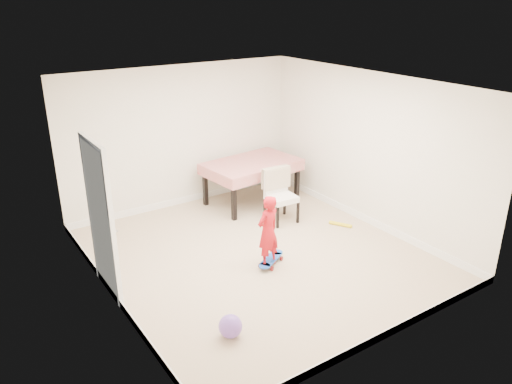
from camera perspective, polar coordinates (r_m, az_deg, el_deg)
ground at (r=7.74m, az=0.21°, el=-7.16°), size 5.00×5.00×0.00m
ceiling at (r=6.87m, az=0.24°, el=12.02°), size 4.50×5.00×0.04m
wall_back at (r=9.26m, az=-8.45°, el=6.23°), size 4.50×0.04×2.60m
wall_front at (r=5.49m, az=14.95°, el=-5.42°), size 4.50×0.04×2.60m
wall_left at (r=6.32m, az=-16.79°, el=-1.97°), size 0.04×5.00×2.60m
wall_right at (r=8.59m, az=12.69°, el=4.70°), size 0.04×5.00×2.60m
door at (r=6.69m, az=-17.27°, el=-3.25°), size 0.11×0.94×2.11m
baseboard_back at (r=9.67m, az=-8.08°, el=-0.85°), size 4.50×0.02×0.12m
baseboard_front at (r=6.14m, az=13.87°, el=-15.82°), size 4.50×0.02×0.12m
baseboard_left at (r=6.89m, az=-15.74°, el=-11.48°), size 0.02×5.00×0.12m
baseboard_right at (r=9.03m, az=12.09°, el=-2.84°), size 0.02×5.00×0.12m
dining_table at (r=9.49m, az=-0.48°, el=1.16°), size 1.83×1.25×0.81m
dining_chair at (r=8.66m, az=2.94°, el=-0.47°), size 0.55×0.63×0.95m
skateboard at (r=7.47m, az=1.72°, el=-7.91°), size 0.64×0.49×0.09m
child at (r=7.17m, az=1.37°, el=-4.75°), size 0.44×0.34×1.08m
balloon at (r=6.01m, az=-2.94°, el=-15.08°), size 0.28×0.28×0.28m
foam_toy at (r=8.76m, az=9.63°, el=-3.66°), size 0.25×0.38×0.06m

